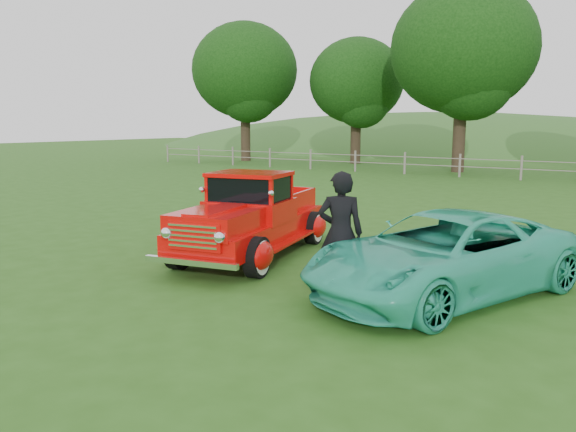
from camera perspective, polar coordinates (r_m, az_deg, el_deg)
The scene contains 9 objects.
ground at distance 9.40m, azimuth -4.32°, elevation -7.77°, with size 140.00×140.00×0.00m, color #285316.
distant_hills at distance 67.65m, azimuth 24.99°, elevation 2.36°, with size 116.00×60.00×18.00m.
fence_line at distance 29.69m, azimuth 22.62°, elevation 4.53°, with size 48.00×0.12×1.20m.
tree_far_west at distance 41.95m, azimuth -4.42°, elevation 14.50°, with size 7.60×7.60×9.93m.
tree_mid_west at distance 39.32m, azimuth 6.99°, elevation 13.43°, with size 6.40×6.40×8.46m.
tree_near_west at distance 33.72m, azimuth 17.39°, elevation 15.89°, with size 8.00×8.00×10.42m.
red_pickup at distance 11.78m, azimuth -3.73°, elevation -0.26°, with size 2.94×5.23×1.78m.
teal_sedan at distance 9.37m, azimuth 15.54°, elevation -3.86°, with size 2.25×4.89×1.36m, color #2EB895.
man at distance 9.18m, azimuth 5.35°, elevation -1.71°, with size 0.74×0.48×2.02m, color black.
Camera 1 is at (5.51, -7.10, 2.78)m, focal length 35.00 mm.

